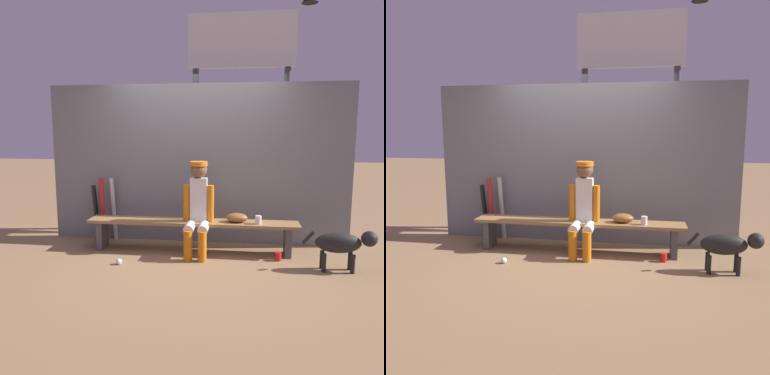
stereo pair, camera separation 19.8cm
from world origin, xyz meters
The scene contains 13 objects.
ground_plane centered at (0.00, 0.00, 0.00)m, with size 30.00×30.00×0.00m, color olive.
chainlink_fence centered at (0.00, 0.48, 1.14)m, with size 4.32×0.03×2.28m, color slate.
dugout_bench centered at (0.00, 0.00, 0.34)m, with size 2.82×0.36×0.43m.
player_seated centered at (0.09, -0.10, 0.66)m, with size 0.41×0.55×1.23m.
baseball_glove centered at (0.60, 0.00, 0.49)m, with size 0.28×0.20×0.12m, color brown.
bat_aluminum_silver centered at (-1.23, 0.39, 0.47)m, with size 0.06×0.06×0.94m, color #B7B7BC.
bat_aluminum_red centered at (-1.36, 0.31, 0.47)m, with size 0.06×0.06×0.94m, color #B22323.
bat_aluminum_black centered at (-1.50, 0.39, 0.41)m, with size 0.06×0.06×0.83m, color black.
baseball centered at (-0.82, -0.63, 0.04)m, with size 0.07×0.07×0.07m, color white.
cup_on_ground centered at (1.13, -0.22, 0.06)m, with size 0.08×0.08×0.11m, color red.
cup_on_bench centered at (0.88, -0.07, 0.48)m, with size 0.08×0.08×0.11m, color silver.
scoreboard centered at (0.66, 1.23, 2.52)m, with size 1.93×0.27×3.65m.
dog centered at (1.83, -0.49, 0.34)m, with size 0.84×0.20×0.49m.
Camera 1 is at (0.68, -4.94, 1.64)m, focal length 35.69 mm.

